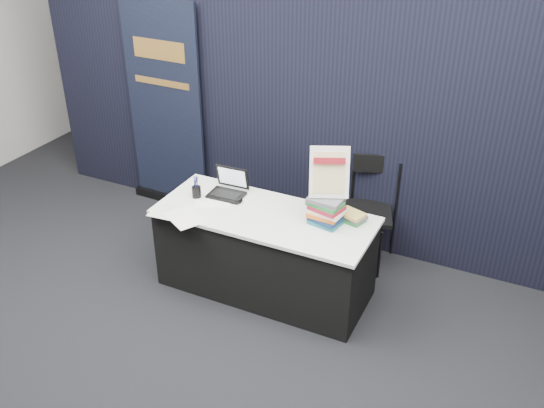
{
  "coord_description": "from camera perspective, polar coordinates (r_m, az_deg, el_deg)",
  "views": [
    {
      "loc": [
        1.91,
        -3.25,
        3.26
      ],
      "look_at": [
        0.07,
        0.55,
        0.86
      ],
      "focal_mm": 40.0,
      "sensor_mm": 36.0,
      "label": 1
    }
  ],
  "objects": [
    {
      "name": "book_stack_short",
      "position": [
        4.87,
        7.5,
        -1.17
      ],
      "size": [
        0.22,
        0.19,
        0.08
      ],
      "rotation": [
        0.0,
        0.0,
        -0.29
      ],
      "color": "#217F32",
      "rests_on": "display_table"
    },
    {
      "name": "mouse",
      "position": [
        5.1,
        -3.17,
        0.29
      ],
      "size": [
        0.06,
        0.1,
        0.03
      ],
      "primitive_type": "ellipsoid",
      "rotation": [
        0.0,
        0.0,
        -0.04
      ],
      "color": "black",
      "rests_on": "display_table"
    },
    {
      "name": "book_stack_tall",
      "position": [
        4.77,
        5.11,
        -0.62
      ],
      "size": [
        0.27,
        0.22,
        0.23
      ],
      "rotation": [
        0.0,
        0.0,
        -0.14
      ],
      "color": "#1C696B",
      "rests_on": "display_table"
    },
    {
      "name": "info_sign",
      "position": [
        4.65,
        5.42,
        2.92
      ],
      "size": [
        0.33,
        0.23,
        0.42
      ],
      "rotation": [
        0.0,
        0.0,
        0.42
      ],
      "color": "black",
      "rests_on": "book_stack_tall"
    },
    {
      "name": "brochure_right",
      "position": [
        5.14,
        -5.58,
        0.23
      ],
      "size": [
        0.36,
        0.32,
        0.0
      ],
      "primitive_type": "cube",
      "rotation": [
        0.0,
        0.0,
        0.46
      ],
      "color": "white",
      "rests_on": "display_table"
    },
    {
      "name": "brochure_left",
      "position": [
        5.02,
        -9.68,
        -0.82
      ],
      "size": [
        0.32,
        0.24,
        0.0
      ],
      "primitive_type": "cube",
      "rotation": [
        0.0,
        0.0,
        0.09
      ],
      "color": "silver",
      "rests_on": "display_table"
    },
    {
      "name": "wall_back",
      "position": [
        7.65,
        11.46,
        17.66
      ],
      "size": [
        8.0,
        0.02,
        3.5
      ],
      "primitive_type": "cube",
      "color": "#A6A29C",
      "rests_on": "floor"
    },
    {
      "name": "pullup_banner",
      "position": [
        6.33,
        -9.94,
        7.85
      ],
      "size": [
        0.92,
        0.12,
        2.16
      ],
      "rotation": [
        0.0,
        0.0,
        -0.03
      ],
      "color": "black",
      "rests_on": "floor"
    },
    {
      "name": "drape_partition",
      "position": [
        5.6,
        4.13,
        7.95
      ],
      "size": [
        6.0,
        0.08,
        2.4
      ],
      "primitive_type": "cube",
      "color": "black",
      "rests_on": "floor"
    },
    {
      "name": "stacking_chair",
      "position": [
        5.52,
        9.03,
        -0.24
      ],
      "size": [
        0.56,
        0.58,
        0.99
      ],
      "rotation": [
        0.0,
        0.0,
        0.33
      ],
      "color": "black",
      "rests_on": "floor"
    },
    {
      "name": "brochure_mid",
      "position": [
        4.93,
        -8.23,
        -1.27
      ],
      "size": [
        0.4,
        0.37,
        0.0
      ],
      "primitive_type": "cube",
      "rotation": [
        0.0,
        0.0,
        -0.52
      ],
      "color": "white",
      "rests_on": "display_table"
    },
    {
      "name": "display_table",
      "position": [
        5.14,
        -0.66,
        -4.55
      ],
      "size": [
        1.8,
        0.75,
        0.75
      ],
      "color": "black",
      "rests_on": "floor"
    },
    {
      "name": "laptop",
      "position": [
        5.22,
        -4.12,
        1.47
      ],
      "size": [
        0.31,
        0.25,
        0.23
      ],
      "rotation": [
        0.0,
        0.0,
        0.04
      ],
      "color": "black",
      "rests_on": "display_table"
    },
    {
      "name": "floor",
      "position": [
        4.98,
        -3.51,
        -11.34
      ],
      "size": [
        8.0,
        8.0,
        0.0
      ],
      "primitive_type": "plane",
      "color": "black",
      "rests_on": "ground"
    },
    {
      "name": "pen_cup",
      "position": [
        5.2,
        -7.12,
        1.13
      ],
      "size": [
        0.09,
        0.09,
        0.1
      ],
      "primitive_type": "cylinder",
      "rotation": [
        0.0,
        0.0,
        -0.17
      ],
      "color": "black",
      "rests_on": "display_table"
    }
  ]
}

